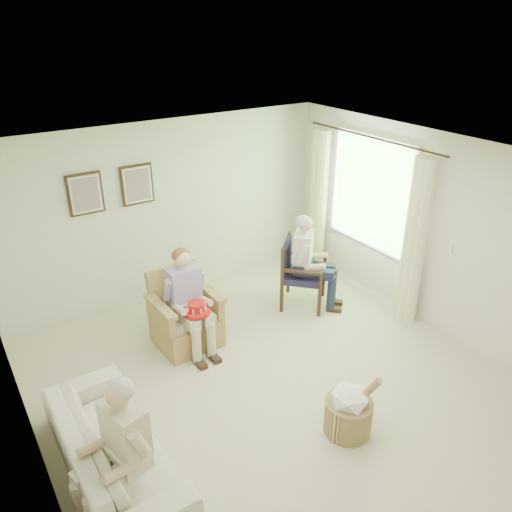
% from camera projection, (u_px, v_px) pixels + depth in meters
% --- Properties ---
extents(floor, '(5.50, 5.50, 0.00)m').
position_uv_depth(floor, '(279.00, 387.00, 5.73)').
color(floor, beige).
rests_on(floor, ground).
extents(back_wall, '(5.00, 0.04, 2.60)m').
position_uv_depth(back_wall, '(169.00, 211.00, 7.21)').
color(back_wall, silver).
rests_on(back_wall, ground).
extents(left_wall, '(0.04, 5.50, 2.60)m').
position_uv_depth(left_wall, '(25.00, 377.00, 3.91)').
color(left_wall, silver).
rests_on(left_wall, ground).
extents(right_wall, '(0.04, 5.50, 2.60)m').
position_uv_depth(right_wall, '(439.00, 236.00, 6.40)').
color(right_wall, silver).
rests_on(right_wall, ground).
extents(ceiling, '(5.00, 5.50, 0.02)m').
position_uv_depth(ceiling, '(285.00, 167.00, 4.59)').
color(ceiling, white).
rests_on(ceiling, back_wall).
extents(window, '(0.13, 2.50, 1.63)m').
position_uv_depth(window, '(371.00, 190.00, 7.16)').
color(window, '#2D6B23').
rests_on(window, right_wall).
extents(curtain_left, '(0.34, 0.34, 2.30)m').
position_uv_depth(curtain_left, '(415.00, 243.00, 6.55)').
color(curtain_left, '#FFF6C7').
rests_on(curtain_left, ground).
extents(curtain_right, '(0.34, 0.34, 2.30)m').
position_uv_depth(curtain_right, '(318.00, 201.00, 8.01)').
color(curtain_right, '#FFF6C7').
rests_on(curtain_right, ground).
extents(framed_print_left, '(0.45, 0.05, 0.55)m').
position_uv_depth(framed_print_left, '(86.00, 194.00, 6.40)').
color(framed_print_left, '#382114').
rests_on(framed_print_left, back_wall).
extents(framed_print_right, '(0.45, 0.05, 0.55)m').
position_uv_depth(framed_print_right, '(137.00, 185.00, 6.75)').
color(framed_print_right, '#382114').
rests_on(framed_print_right, back_wall).
extents(wicker_armchair, '(0.77, 0.76, 0.98)m').
position_uv_depth(wicker_armchair, '(185.00, 321.00, 6.40)').
color(wicker_armchair, tan).
rests_on(wicker_armchair, ground).
extents(wood_armchair, '(0.63, 0.59, 0.97)m').
position_uv_depth(wood_armchair, '(300.00, 269.00, 7.22)').
color(wood_armchair, black).
rests_on(wood_armchair, ground).
extents(sofa, '(2.03, 0.79, 0.59)m').
position_uv_depth(sofa, '(113.00, 447.00, 4.57)').
color(sofa, silver).
rests_on(sofa, ground).
extents(person_wicker, '(0.40, 0.63, 1.32)m').
position_uv_depth(person_wicker, '(188.00, 295.00, 6.10)').
color(person_wicker, beige).
rests_on(person_wicker, ground).
extents(person_dark, '(0.40, 0.63, 1.37)m').
position_uv_depth(person_dark, '(308.00, 257.00, 6.98)').
color(person_dark, '#1B223D').
rests_on(person_dark, ground).
extents(person_sofa, '(0.42, 0.63, 1.26)m').
position_uv_depth(person_sofa, '(124.00, 442.00, 4.08)').
color(person_sofa, beige).
rests_on(person_sofa, ground).
extents(red_hat, '(0.34, 0.34, 0.14)m').
position_uv_depth(red_hat, '(196.00, 309.00, 5.99)').
color(red_hat, '#B61612').
rests_on(red_hat, person_wicker).
extents(hatbox, '(0.57, 0.57, 0.71)m').
position_uv_depth(hatbox, '(349.00, 410.00, 5.02)').
color(hatbox, tan).
rests_on(hatbox, ground).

